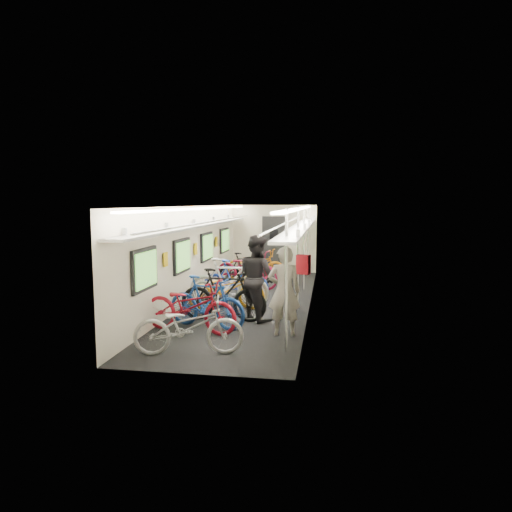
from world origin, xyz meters
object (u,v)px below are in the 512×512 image
(passenger_near, at_px, (284,291))
(passenger_mid, at_px, (257,278))
(bicycle_0, at_px, (188,327))
(bicycle_1, at_px, (206,302))
(backpack, at_px, (303,265))

(passenger_near, relative_size, passenger_mid, 0.93)
(bicycle_0, relative_size, bicycle_1, 1.03)
(bicycle_1, height_order, backpack, backpack)
(bicycle_0, distance_m, backpack, 2.71)
(passenger_mid, relative_size, backpack, 4.79)
(passenger_mid, distance_m, backpack, 1.17)
(bicycle_0, distance_m, passenger_near, 2.01)
(bicycle_1, relative_size, passenger_near, 1.03)
(passenger_mid, bearing_deg, passenger_near, 167.44)
(bicycle_0, height_order, bicycle_1, bicycle_1)
(bicycle_1, height_order, passenger_near, passenger_near)
(passenger_near, height_order, passenger_mid, passenger_mid)
(bicycle_0, distance_m, bicycle_1, 1.61)
(bicycle_1, height_order, passenger_mid, passenger_mid)
(bicycle_0, bearing_deg, backpack, -55.12)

